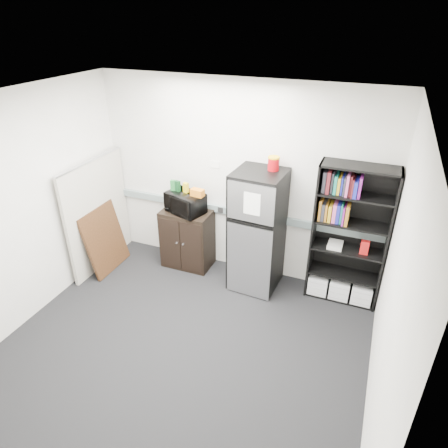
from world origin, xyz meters
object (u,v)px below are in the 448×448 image
at_px(refrigerator, 257,231).
at_px(microwave, 185,203).
at_px(bookshelf, 349,237).
at_px(cabinet, 187,238).
at_px(cubicle_partition, 98,214).

bearing_deg(refrigerator, microwave, 179.88).
xyz_separation_m(bookshelf, refrigerator, (-1.15, -0.14, -0.08)).
bearing_deg(refrigerator, cabinet, 179.04).
xyz_separation_m(microwave, refrigerator, (1.08, -0.06, -0.20)).
distance_m(bookshelf, refrigerator, 1.16).
relative_size(cubicle_partition, refrigerator, 0.98).
bearing_deg(cubicle_partition, bookshelf, 8.06).
bearing_deg(bookshelf, microwave, -177.93).
height_order(cabinet, microwave, microwave).
relative_size(bookshelf, cabinet, 2.10).
height_order(bookshelf, cabinet, bookshelf).
bearing_deg(bookshelf, refrigerator, -172.82).
relative_size(cabinet, refrigerator, 0.53).
distance_m(cubicle_partition, microwave, 1.29).
height_order(cubicle_partition, cabinet, cubicle_partition).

